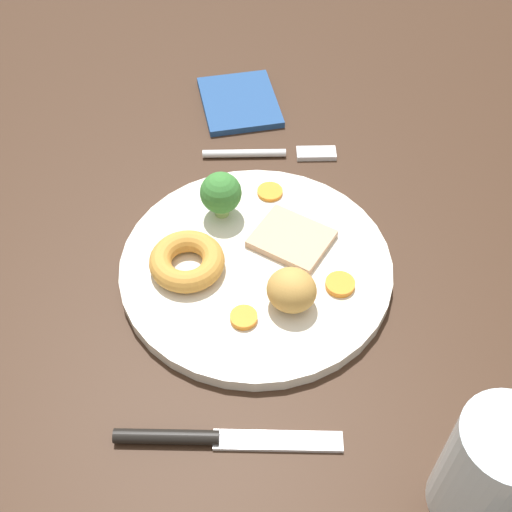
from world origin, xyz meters
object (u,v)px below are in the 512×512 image
at_px(dinner_plate, 256,267).
at_px(carrot_coin_front, 270,192).
at_px(roast_potato_left, 292,290).
at_px(fork, 274,153).
at_px(yorkshire_pudding, 187,261).
at_px(broccoli_floret, 221,193).
at_px(meat_slice_main, 292,239).
at_px(carrot_coin_back, 340,284).
at_px(folded_napkin, 237,102).
at_px(carrot_coin_side, 244,318).
at_px(water_glass, 490,470).
at_px(knife, 208,438).

relative_size(dinner_plate, carrot_coin_front, 9.82).
height_order(roast_potato_left, fork, roast_potato_left).
relative_size(yorkshire_pudding, fork, 0.47).
xyz_separation_m(yorkshire_pudding, broccoli_floret, (-0.07, 0.03, 0.02)).
distance_m(meat_slice_main, carrot_coin_back, 0.07).
xyz_separation_m(yorkshire_pudding, folded_napkin, (-0.27, 0.04, -0.02)).
bearing_deg(roast_potato_left, fork, -176.46).
height_order(dinner_plate, carrot_coin_side, carrot_coin_side).
xyz_separation_m(roast_potato_left, folded_napkin, (-0.31, -0.06, -0.03)).
relative_size(yorkshire_pudding, carrot_coin_side, 2.89).
height_order(yorkshire_pudding, broccoli_floret, broccoli_floret).
relative_size(meat_slice_main, carrot_coin_side, 2.89).
bearing_deg(water_glass, meat_slice_main, -152.23).
distance_m(dinner_plate, roast_potato_left, 0.06).
height_order(yorkshire_pudding, fork, yorkshire_pudding).
bearing_deg(broccoli_floret, carrot_coin_back, 50.79).
distance_m(roast_potato_left, carrot_coin_side, 0.05).
bearing_deg(knife, dinner_plate, 78.57).
bearing_deg(carrot_coin_back, meat_slice_main, -141.80).
bearing_deg(carrot_coin_side, dinner_plate, 171.16).
xyz_separation_m(yorkshire_pudding, carrot_coin_front, (-0.10, 0.08, -0.01)).
distance_m(yorkshire_pudding, water_glass, 0.32).
bearing_deg(water_glass, dinner_plate, -143.13).
bearing_deg(carrot_coin_side, water_glass, 48.68).
height_order(dinner_plate, folded_napkin, dinner_plate).
height_order(dinner_plate, knife, dinner_plate).
xyz_separation_m(yorkshire_pudding, water_glass, (0.21, 0.23, 0.03)).
height_order(meat_slice_main, folded_napkin, meat_slice_main).
height_order(dinner_plate, fork, dinner_plate).
bearing_deg(fork, carrot_coin_back, -74.97).
height_order(yorkshire_pudding, carrot_coin_front, yorkshire_pudding).
bearing_deg(roast_potato_left, broccoli_floret, -149.09).
xyz_separation_m(yorkshire_pudding, carrot_coin_back, (0.02, 0.14, -0.01)).
bearing_deg(yorkshire_pudding, fork, 154.76).
height_order(roast_potato_left, carrot_coin_back, roast_potato_left).
relative_size(broccoli_floret, fork, 0.33).
distance_m(carrot_coin_back, knife, 0.19).
relative_size(broccoli_floret, water_glass, 0.45).
bearing_deg(roast_potato_left, carrot_coin_front, -172.62).
xyz_separation_m(carrot_coin_front, carrot_coin_side, (0.16, -0.02, 0.00)).
xyz_separation_m(broccoli_floret, water_glass, (0.29, 0.20, 0.01)).
height_order(carrot_coin_front, water_glass, water_glass).
relative_size(carrot_coin_front, water_glass, 0.24).
bearing_deg(carrot_coin_back, carrot_coin_side, -66.65).
bearing_deg(yorkshire_pudding, carrot_coin_side, 43.04).
distance_m(dinner_plate, meat_slice_main, 0.05).
relative_size(meat_slice_main, broccoli_floret, 1.42).
distance_m(carrot_coin_side, broccoli_floret, 0.14).
relative_size(carrot_coin_front, broccoli_floret, 0.53).
bearing_deg(dinner_plate, yorkshire_pudding, -83.33).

